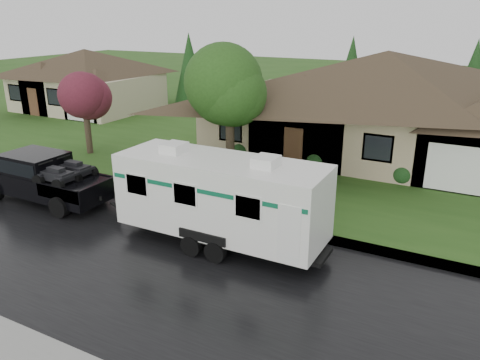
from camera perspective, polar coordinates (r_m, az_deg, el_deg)
name	(u,v)px	position (r m, az deg, el deg)	size (l,w,h in m)	color
ground	(228,250)	(16.03, -1.51, -8.58)	(140.00, 140.00, 0.00)	#285019
road	(196,278)	(14.55, -5.44, -11.82)	(140.00, 8.00, 0.01)	black
curb	(257,224)	(17.79, 2.04, -5.34)	(140.00, 0.50, 0.15)	gray
lawn	(348,145)	(29.16, 13.05, 4.18)	(140.00, 26.00, 0.15)	#285019
house_main	(389,92)	(26.86, 17.74, 10.16)	(19.44, 10.80, 6.90)	tan
house_far	(87,75)	(40.50, -18.12, 12.12)	(10.80, 8.64, 5.80)	tan
tree_left_green	(230,90)	(21.38, -1.26, 10.94)	(3.66, 3.66, 6.06)	#382B1E
tree_red	(84,98)	(27.20, -18.45, 9.43)	(2.69, 2.69, 4.46)	#382B1E
shrub_row	(358,166)	(23.22, 14.17, 1.64)	(13.60, 1.00, 1.00)	#143814
pickup_truck	(41,176)	(21.56, -23.05, 0.50)	(6.13, 2.33, 2.04)	black
travel_trailer	(221,196)	(15.75, -2.33, -1.90)	(7.57, 2.66, 3.39)	white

